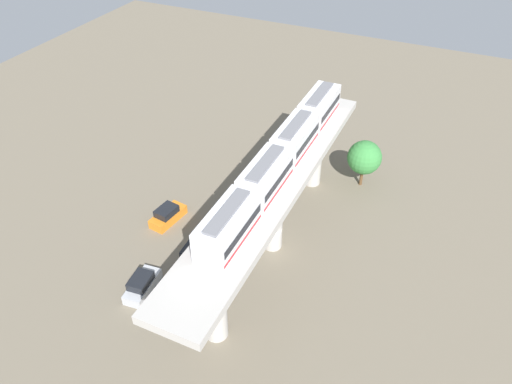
% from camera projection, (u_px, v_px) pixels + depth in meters
% --- Properties ---
extents(ground_plane, '(120.00, 120.00, 0.00)m').
position_uv_depth(ground_plane, '(272.00, 245.00, 49.73)').
color(ground_plane, '#706654').
extents(viaduct, '(5.20, 35.80, 8.11)m').
position_uv_depth(viaduct, '(274.00, 196.00, 45.85)').
color(viaduct, '#B7B2AA').
rests_on(viaduct, ground).
extents(train, '(2.64, 27.45, 3.24)m').
position_uv_depth(train, '(281.00, 158.00, 44.89)').
color(train, silver).
rests_on(train, viaduct).
extents(parked_car_silver, '(2.24, 4.37, 1.76)m').
position_uv_depth(parked_car_silver, '(142.00, 285.00, 44.61)').
color(parked_car_silver, '#B2B5BA').
rests_on(parked_car_silver, ground).
extents(parked_car_orange, '(2.35, 4.40, 1.76)m').
position_uv_depth(parked_car_orange, '(168.00, 215.00, 52.22)').
color(parked_car_orange, orange).
rests_on(parked_car_orange, ground).
extents(parked_car_white, '(2.02, 4.29, 1.76)m').
position_uv_depth(parked_car_white, '(194.00, 254.00, 47.70)').
color(parked_car_white, white).
rests_on(parked_car_white, ground).
extents(tree_near_viaduct, '(3.85, 3.85, 5.69)m').
position_uv_depth(tree_near_viaduct, '(364.00, 158.00, 55.42)').
color(tree_near_viaduct, brown).
rests_on(tree_near_viaduct, ground).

